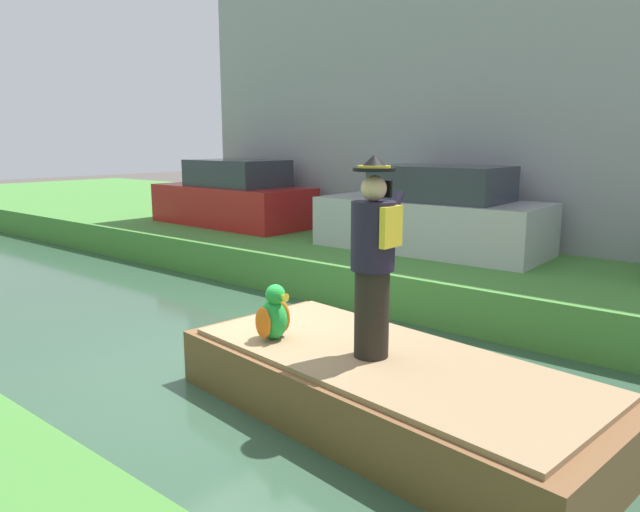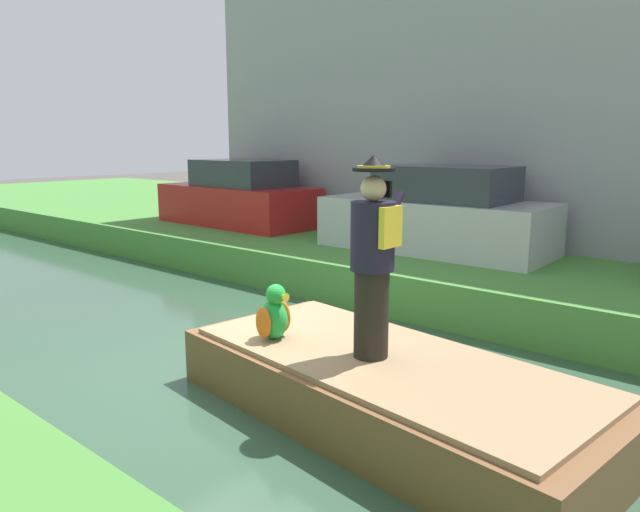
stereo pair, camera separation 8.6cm
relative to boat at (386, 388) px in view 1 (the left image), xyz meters
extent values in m
plane|color=#4C4742|center=(0.00, 1.99, -0.40)|extent=(80.00, 80.00, 0.00)
cube|color=#33513D|center=(0.00, 1.99, -0.35)|extent=(5.39, 48.00, 0.10)
cube|color=#478438|center=(7.91, 1.99, -0.02)|extent=(10.43, 48.00, 0.76)
cube|color=brown|center=(0.00, 0.00, -0.02)|extent=(2.28, 4.38, 0.56)
cube|color=#997A56|center=(0.00, 0.00, 0.28)|extent=(2.09, 4.03, 0.05)
cylinder|color=black|center=(-0.07, 0.13, 0.72)|extent=(0.32, 0.32, 0.82)
cylinder|color=black|center=(-0.07, 0.13, 1.44)|extent=(0.40, 0.40, 0.62)
cube|color=gold|center=(-0.07, -0.06, 1.54)|extent=(0.28, 0.06, 0.36)
sphere|color=#DBA884|center=(-0.07, 0.13, 1.86)|extent=(0.23, 0.23, 0.23)
cylinder|color=black|center=(-0.07, 0.13, 2.03)|extent=(0.38, 0.38, 0.03)
cone|color=black|center=(-0.07, 0.13, 2.10)|extent=(0.26, 0.26, 0.12)
cylinder|color=gold|center=(-0.07, 0.13, 2.05)|extent=(0.29, 0.29, 0.02)
cylinder|color=black|center=(0.15, 0.09, 1.62)|extent=(0.38, 0.09, 0.43)
cube|color=black|center=(0.06, 0.07, 1.85)|extent=(0.03, 0.08, 0.15)
ellipsoid|color=green|center=(-0.31, 1.17, 0.51)|extent=(0.26, 0.32, 0.40)
sphere|color=green|center=(-0.31, 1.13, 0.78)|extent=(0.20, 0.20, 0.20)
cone|color=yellow|center=(-0.31, 1.03, 0.77)|extent=(0.09, 0.09, 0.09)
ellipsoid|color=orange|center=(-0.45, 1.17, 0.51)|extent=(0.08, 0.20, 0.32)
ellipsoid|color=orange|center=(-0.17, 1.17, 0.51)|extent=(0.08, 0.20, 0.32)
cube|color=#B7B7BC|center=(4.86, 2.32, 0.81)|extent=(1.80, 4.04, 0.90)
cube|color=#2D333D|center=(4.86, 2.12, 1.56)|extent=(1.50, 2.24, 0.60)
cube|color=red|center=(4.86, 7.55, 0.81)|extent=(1.80, 4.04, 0.90)
cube|color=#2D333D|center=(4.86, 7.35, 1.56)|extent=(1.50, 2.24, 0.60)
cube|color=#93939E|center=(9.14, 1.71, 3.87)|extent=(6.32, 14.79, 7.02)
camera|label=1|loc=(-4.39, -2.86, 2.27)|focal=33.24mm
camera|label=2|loc=(-4.34, -2.92, 2.27)|focal=33.24mm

